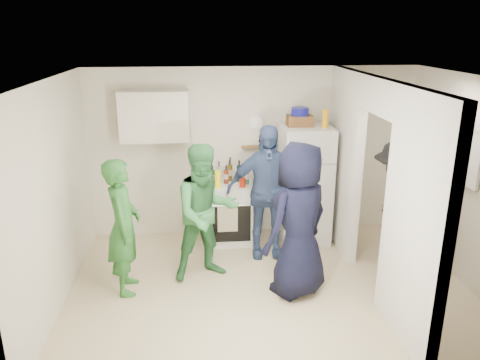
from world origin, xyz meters
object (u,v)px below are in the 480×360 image
(wicker_basket, at_px, (300,121))
(person_navy, at_px, (299,221))
(stove, at_px, (226,212))
(person_green_left, at_px, (123,227))
(blue_bowl, at_px, (300,111))
(person_green_center, at_px, (206,213))
(fridge, at_px, (305,184))
(person_nook, at_px, (396,207))
(person_denim, at_px, (266,192))
(yellow_cup_stack_top, at_px, (325,119))

(wicker_basket, distance_m, person_navy, 1.78)
(stove, height_order, person_green_left, person_green_left)
(blue_bowl, bearing_deg, person_green_center, -142.27)
(fridge, distance_m, person_nook, 1.39)
(wicker_basket, relative_size, person_navy, 0.19)
(wicker_basket, height_order, person_nook, wicker_basket)
(person_denim, height_order, person_navy, person_navy)
(blue_bowl, bearing_deg, wicker_basket, 0.00)
(blue_bowl, height_order, person_green_center, blue_bowl)
(yellow_cup_stack_top, height_order, person_denim, yellow_cup_stack_top)
(blue_bowl, distance_m, person_navy, 1.84)
(stove, height_order, person_navy, person_navy)
(fridge, bearing_deg, person_nook, -47.99)
(blue_bowl, bearing_deg, yellow_cup_stack_top, -25.11)
(stove, xyz_separation_m, person_green_center, (-0.31, -1.03, 0.41))
(blue_bowl, bearing_deg, person_denim, -136.47)
(stove, xyz_separation_m, person_nook, (2.08, -1.06, 0.41))
(person_denim, bearing_deg, wicker_basket, 46.56)
(person_green_left, distance_m, person_nook, 3.36)
(person_green_center, bearing_deg, blue_bowl, 20.71)
(person_green_center, relative_size, person_denim, 0.94)
(stove, xyz_separation_m, person_navy, (0.74, -1.51, 0.47))
(yellow_cup_stack_top, bearing_deg, person_green_center, -151.80)
(blue_bowl, height_order, person_navy, blue_bowl)
(stove, bearing_deg, blue_bowl, 1.10)
(person_navy, bearing_deg, wicker_basket, -137.07)
(fridge, xyz_separation_m, blue_bowl, (-0.10, 0.05, 1.05))
(fridge, bearing_deg, person_denim, -144.22)
(wicker_basket, height_order, person_navy, wicker_basket)
(person_denim, bearing_deg, blue_bowl, 46.56)
(yellow_cup_stack_top, xyz_separation_m, person_green_center, (-1.67, -0.90, -0.96))
(fridge, distance_m, person_green_center, 1.76)
(person_denim, height_order, person_nook, person_denim)
(person_nook, bearing_deg, person_denim, -95.57)
(fridge, distance_m, person_navy, 1.53)
(blue_bowl, bearing_deg, person_nook, -46.43)
(person_navy, bearing_deg, fridge, -141.11)
(person_green_center, height_order, person_denim, person_denim)
(fridge, xyz_separation_m, yellow_cup_stack_top, (0.22, -0.10, 0.97))
(blue_bowl, distance_m, person_denim, 1.23)
(yellow_cup_stack_top, bearing_deg, wicker_basket, 154.89)
(stove, distance_m, fridge, 1.21)
(person_denim, bearing_deg, person_nook, -17.27)
(person_green_center, bearing_deg, person_navy, -41.53)
(wicker_basket, xyz_separation_m, person_green_left, (-2.32, -1.29, -0.96))
(yellow_cup_stack_top, distance_m, person_green_center, 2.13)
(person_denim, distance_m, person_navy, 1.04)
(yellow_cup_stack_top, xyz_separation_m, person_nook, (0.71, -0.93, -0.96))
(stove, height_order, fridge, fridge)
(yellow_cup_stack_top, xyz_separation_m, person_green_left, (-2.64, -1.14, -1.01))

